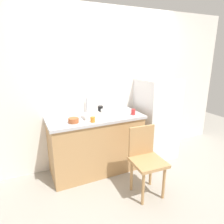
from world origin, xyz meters
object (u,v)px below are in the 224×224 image
at_px(terracotta_bowl, 73,120).
at_px(cup_orange, 93,119).
at_px(refrigerator, 156,119).
at_px(cup_black, 100,109).
at_px(dish_tray, 92,116).
at_px(chair, 146,158).
at_px(cup_red, 133,112).
at_px(cup_white, 103,112).

bearing_deg(terracotta_bowl, cup_orange, -20.50).
height_order(refrigerator, cup_black, refrigerator).
bearing_deg(refrigerator, cup_black, 170.79).
xyz_separation_m(dish_tray, terracotta_bowl, (-0.31, -0.10, 0.01)).
xyz_separation_m(chair, terracotta_bowl, (-0.75, 0.64, 0.42)).
distance_m(dish_tray, cup_black, 0.29).
distance_m(dish_tray, cup_red, 0.63).
height_order(cup_black, cup_white, cup_black).
bearing_deg(cup_white, terracotta_bowl, -158.18).
relative_size(cup_black, cup_red, 1.22).
relative_size(dish_tray, cup_red, 3.27).
bearing_deg(cup_red, dish_tray, 168.22).
xyz_separation_m(dish_tray, cup_red, (0.61, -0.13, 0.02)).
distance_m(chair, cup_orange, 0.86).
bearing_deg(refrigerator, terracotta_bowl, -174.61).
height_order(chair, cup_black, cup_black).
height_order(dish_tray, cup_white, cup_white).
relative_size(cup_white, cup_red, 0.89).
distance_m(refrigerator, cup_white, 1.01).
bearing_deg(chair, cup_black, 107.49).
relative_size(refrigerator, cup_white, 18.18).
xyz_separation_m(chair, cup_black, (-0.24, 0.94, 0.44)).
xyz_separation_m(dish_tray, cup_white, (0.21, 0.10, 0.01)).
height_order(cup_orange, cup_red, cup_red).
relative_size(chair, cup_orange, 11.73).
relative_size(cup_orange, cup_white, 1.00).
xyz_separation_m(refrigerator, cup_red, (-0.58, -0.17, 0.24)).
height_order(terracotta_bowl, cup_white, cup_white).
height_order(refrigerator, cup_white, refrigerator).
xyz_separation_m(cup_black, cup_red, (0.41, -0.33, -0.01)).
bearing_deg(dish_tray, cup_black, 43.93).
height_order(refrigerator, terracotta_bowl, refrigerator).
bearing_deg(cup_black, cup_red, -38.88).
bearing_deg(cup_orange, terracotta_bowl, 159.50).
bearing_deg(terracotta_bowl, dish_tray, 18.23).
height_order(dish_tray, cup_red, cup_red).
bearing_deg(cup_red, cup_black, 141.12).
height_order(dish_tray, terracotta_bowl, terracotta_bowl).
relative_size(terracotta_bowl, cup_black, 1.36).
bearing_deg(cup_black, cup_white, -90.06).
distance_m(terracotta_bowl, cup_red, 0.92).
bearing_deg(cup_white, cup_orange, -132.40).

